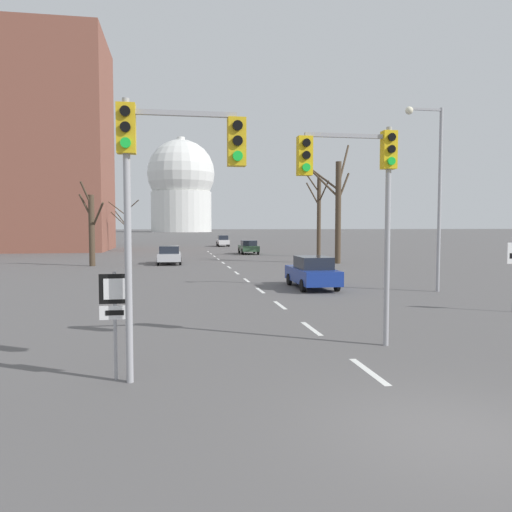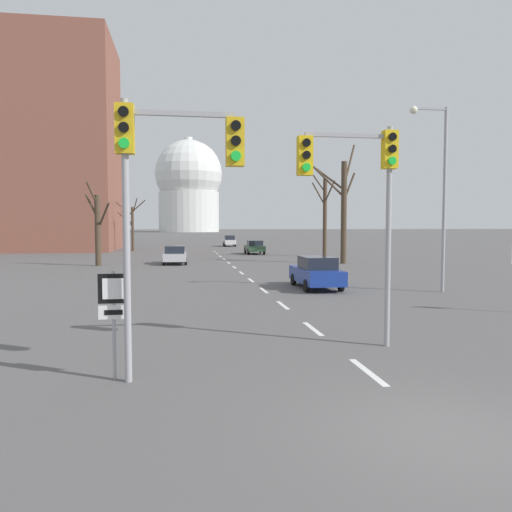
{
  "view_description": "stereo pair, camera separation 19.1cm",
  "coord_description": "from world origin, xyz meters",
  "px_view_note": "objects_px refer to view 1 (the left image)",
  "views": [
    {
      "loc": [
        -4.12,
        -6.67,
        3.13
      ],
      "look_at": [
        -2.1,
        5.41,
        2.38
      ],
      "focal_mm": 35.0,
      "sensor_mm": 36.0,
      "label": 1
    },
    {
      "loc": [
        -3.93,
        -6.7,
        3.13
      ],
      "look_at": [
        -2.1,
        5.41,
        2.38
      ],
      "focal_mm": 35.0,
      "sensor_mm": 36.0,
      "label": 2
    }
  ],
  "objects_px": {
    "sedan_far_left": "(312,272)",
    "sedan_near_left": "(169,255)",
    "traffic_signal_near_left": "(165,169)",
    "sedan_mid_centre": "(223,241)",
    "street_lamp_right": "(434,181)",
    "route_sign_post": "(115,307)",
    "sedan_near_right": "(249,247)",
    "traffic_signal_centre_tall": "(361,180)"
  },
  "relations": [
    {
      "from": "traffic_signal_near_left",
      "to": "route_sign_post",
      "type": "xyz_separation_m",
      "value": [
        -1.02,
        0.2,
        -2.76
      ]
    },
    {
      "from": "sedan_near_left",
      "to": "sedan_mid_centre",
      "type": "relative_size",
      "value": 1.04
    },
    {
      "from": "route_sign_post",
      "to": "sedan_near_left",
      "type": "relative_size",
      "value": 0.5
    },
    {
      "from": "sedan_near_right",
      "to": "sedan_mid_centre",
      "type": "height_order",
      "value": "sedan_mid_centre"
    },
    {
      "from": "sedan_far_left",
      "to": "route_sign_post",
      "type": "bearing_deg",
      "value": -120.33
    },
    {
      "from": "route_sign_post",
      "to": "sedan_near_left",
      "type": "height_order",
      "value": "route_sign_post"
    },
    {
      "from": "sedan_mid_centre",
      "to": "sedan_far_left",
      "type": "xyz_separation_m",
      "value": [
        -0.5,
        -50.17,
        -0.04
      ]
    },
    {
      "from": "traffic_signal_centre_tall",
      "to": "street_lamp_right",
      "type": "relative_size",
      "value": 0.66
    },
    {
      "from": "route_sign_post",
      "to": "sedan_near_right",
      "type": "height_order",
      "value": "route_sign_post"
    },
    {
      "from": "traffic_signal_near_left",
      "to": "sedan_far_left",
      "type": "distance_m",
      "value": 15.9
    },
    {
      "from": "route_sign_post",
      "to": "sedan_near_right",
      "type": "xyz_separation_m",
      "value": [
        9.31,
        43.61,
        -0.71
      ]
    },
    {
      "from": "traffic_signal_centre_tall",
      "to": "sedan_mid_centre",
      "type": "distance_m",
      "value": 62.14
    },
    {
      "from": "traffic_signal_near_left",
      "to": "sedan_near_left",
      "type": "height_order",
      "value": "traffic_signal_near_left"
    },
    {
      "from": "sedan_near_left",
      "to": "sedan_mid_centre",
      "type": "distance_m",
      "value": 34.02
    },
    {
      "from": "sedan_mid_centre",
      "to": "traffic_signal_near_left",
      "type": "bearing_deg",
      "value": -96.66
    },
    {
      "from": "traffic_signal_near_left",
      "to": "street_lamp_right",
      "type": "bearing_deg",
      "value": 43.77
    },
    {
      "from": "traffic_signal_near_left",
      "to": "sedan_mid_centre",
      "type": "height_order",
      "value": "traffic_signal_near_left"
    },
    {
      "from": "route_sign_post",
      "to": "sedan_near_left",
      "type": "distance_m",
      "value": 30.71
    },
    {
      "from": "traffic_signal_centre_tall",
      "to": "sedan_near_left",
      "type": "bearing_deg",
      "value": 99.88
    },
    {
      "from": "traffic_signal_near_left",
      "to": "sedan_mid_centre",
      "type": "xyz_separation_m",
      "value": [
        7.47,
        64.04,
        -3.41
      ]
    },
    {
      "from": "traffic_signal_centre_tall",
      "to": "sedan_far_left",
      "type": "xyz_separation_m",
      "value": [
        2.13,
        11.82,
        -3.48
      ]
    },
    {
      "from": "sedan_near_left",
      "to": "sedan_near_right",
      "type": "xyz_separation_m",
      "value": [
        8.47,
        12.92,
        0.03
      ]
    },
    {
      "from": "traffic_signal_near_left",
      "to": "sedan_far_left",
      "type": "xyz_separation_m",
      "value": [
        6.98,
        13.87,
        -3.45
      ]
    },
    {
      "from": "sedan_far_left",
      "to": "sedan_near_left",
      "type": "bearing_deg",
      "value": 112.79
    },
    {
      "from": "sedan_mid_centre",
      "to": "sedan_near_left",
      "type": "bearing_deg",
      "value": -102.99
    },
    {
      "from": "street_lamp_right",
      "to": "sedan_near_right",
      "type": "distance_m",
      "value": 32.68
    },
    {
      "from": "sedan_near_right",
      "to": "sedan_mid_centre",
      "type": "relative_size",
      "value": 1.0
    },
    {
      "from": "traffic_signal_near_left",
      "to": "street_lamp_right",
      "type": "distance_m",
      "value": 16.88
    },
    {
      "from": "route_sign_post",
      "to": "street_lamp_right",
      "type": "height_order",
      "value": "street_lamp_right"
    },
    {
      "from": "street_lamp_right",
      "to": "route_sign_post",
      "type": "bearing_deg",
      "value": -139.01
    },
    {
      "from": "traffic_signal_near_left",
      "to": "sedan_far_left",
      "type": "bearing_deg",
      "value": 63.3
    },
    {
      "from": "route_sign_post",
      "to": "street_lamp_right",
      "type": "bearing_deg",
      "value": 40.99
    },
    {
      "from": "sedan_near_left",
      "to": "sedan_far_left",
      "type": "distance_m",
      "value": 18.46
    },
    {
      "from": "traffic_signal_centre_tall",
      "to": "route_sign_post",
      "type": "distance_m",
      "value": 6.76
    },
    {
      "from": "traffic_signal_centre_tall",
      "to": "street_lamp_right",
      "type": "xyz_separation_m",
      "value": [
        7.32,
        9.61,
        0.92
      ]
    },
    {
      "from": "traffic_signal_centre_tall",
      "to": "route_sign_post",
      "type": "xyz_separation_m",
      "value": [
        -5.87,
        -1.85,
        -2.79
      ]
    },
    {
      "from": "street_lamp_right",
      "to": "traffic_signal_near_left",
      "type": "bearing_deg",
      "value": -136.23
    },
    {
      "from": "street_lamp_right",
      "to": "sedan_mid_centre",
      "type": "relative_size",
      "value": 2.04
    },
    {
      "from": "traffic_signal_near_left",
      "to": "sedan_near_left",
      "type": "distance_m",
      "value": 31.09
    },
    {
      "from": "traffic_signal_centre_tall",
      "to": "street_lamp_right",
      "type": "height_order",
      "value": "street_lamp_right"
    },
    {
      "from": "sedan_near_right",
      "to": "sedan_far_left",
      "type": "relative_size",
      "value": 0.94
    },
    {
      "from": "traffic_signal_near_left",
      "to": "sedan_near_left",
      "type": "relative_size",
      "value": 1.27
    }
  ]
}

